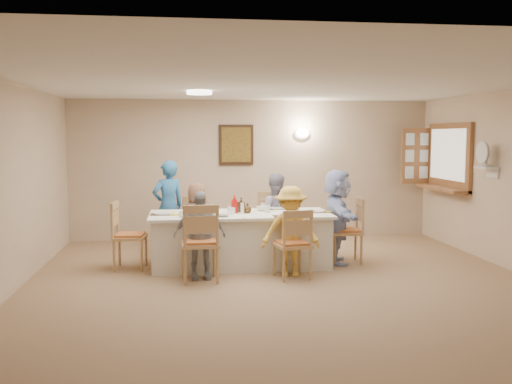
{
  "coord_description": "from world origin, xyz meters",
  "views": [
    {
      "loc": [
        -1.22,
        -6.73,
        1.85
      ],
      "look_at": [
        -0.2,
        1.4,
        1.05
      ],
      "focal_mm": 40.0,
      "sensor_mm": 36.0,
      "label": 1
    }
  ],
  "objects": [
    {
      "name": "chair_front_left",
      "position": [
        -1.04,
        0.48,
        0.51
      ],
      "size": [
        0.51,
        0.51,
        1.02
      ],
      "primitive_type": null,
      "rotation": [
        0.0,
        0.0,
        3.19
      ],
      "color": "tan",
      "rests_on": "ground"
    },
    {
      "name": "fan_shelf",
      "position": [
        3.13,
        1.05,
        1.4
      ],
      "size": [
        0.22,
        0.36,
        0.03
      ],
      "primitive_type": "cube",
      "color": "white",
      "rests_on": "room_walls"
    },
    {
      "name": "plate_br",
      "position": [
        0.16,
        1.7,
        0.77
      ],
      "size": [
        0.25,
        0.25,
        0.02
      ],
      "primitive_type": "cylinder",
      "color": "white",
      "rests_on": "dining_table"
    },
    {
      "name": "plate_fr",
      "position": [
        0.16,
        0.86,
        0.77
      ],
      "size": [
        0.25,
        0.25,
        0.02
      ],
      "primitive_type": "cylinder",
      "color": "white",
      "rests_on": "dining_table"
    },
    {
      "name": "bowl_b",
      "position": [
        -0.08,
        1.52,
        0.79
      ],
      "size": [
        0.34,
        0.34,
        0.06
      ],
      "primitive_type": "imported",
      "rotation": [
        0.0,
        0.0,
        0.35
      ],
      "color": "white",
      "rests_on": "dining_table"
    },
    {
      "name": "diner_front_left",
      "position": [
        -1.04,
        0.6,
        0.58
      ],
      "size": [
        0.73,
        0.41,
        1.15
      ],
      "primitive_type": "imported",
      "rotation": [
        0.0,
        0.0,
        0.09
      ],
      "color": "#9FA1A6",
      "rests_on": "ground"
    },
    {
      "name": "teacup_b",
      "position": [
        -0.04,
        1.83,
        0.8
      ],
      "size": [
        0.08,
        0.08,
        0.08
      ],
      "primitive_type": "imported",
      "rotation": [
        0.0,
        0.0,
        -0.01
      ],
      "color": "white",
      "rests_on": "dining_table"
    },
    {
      "name": "chair_left_end",
      "position": [
        -1.99,
        1.28,
        0.48
      ],
      "size": [
        0.5,
        0.5,
        0.96
      ],
      "primitive_type": null,
      "rotation": [
        0.0,
        0.0,
        1.48
      ],
      "color": "tan",
      "rests_on": "ground"
    },
    {
      "name": "chair_right_end",
      "position": [
        1.11,
        1.28,
        0.48
      ],
      "size": [
        0.5,
        0.5,
        0.97
      ],
      "primitive_type": null,
      "rotation": [
        0.0,
        0.0,
        -1.65
      ],
      "color": "tan",
      "rests_on": "ground"
    },
    {
      "name": "shutter_door",
      "position": [
        2.95,
        3.16,
        1.5
      ],
      "size": [
        0.55,
        0.04,
        1.0
      ],
      "primitive_type": "cube",
      "color": "brown",
      "rests_on": "room_walls"
    },
    {
      "name": "napkin_le",
      "position": [
        -1.36,
        1.23,
        0.77
      ],
      "size": [
        0.15,
        0.15,
        0.01
      ],
      "primitive_type": "cube",
      "color": "yellow",
      "rests_on": "dining_table"
    },
    {
      "name": "condiment_malt",
      "position": [
        -0.34,
        1.29,
        0.83
      ],
      "size": [
        0.15,
        0.15,
        0.14
      ],
      "primitive_type": "imported",
      "rotation": [
        0.0,
        0.0,
        -0.19
      ],
      "color": "#3E2B10",
      "rests_on": "dining_table"
    },
    {
      "name": "napkin_fr",
      "position": [
        0.34,
        0.81,
        0.77
      ],
      "size": [
        0.15,
        0.15,
        0.01
      ],
      "primitive_type": "cube",
      "color": "yellow",
      "rests_on": "dining_table"
    },
    {
      "name": "wall_picture",
      "position": [
        -0.3,
        3.46,
        1.7
      ],
      "size": [
        0.62,
        0.05,
        0.72
      ],
      "color": "#382113",
      "rests_on": "room_walls"
    },
    {
      "name": "desk_fan",
      "position": [
        3.1,
        1.05,
        1.55
      ],
      "size": [
        0.3,
        0.3,
        0.28
      ],
      "primitive_type": null,
      "color": "#A5A5A8",
      "rests_on": "fan_shelf"
    },
    {
      "name": "hatch_sill",
      "position": [
        3.09,
        2.4,
        0.97
      ],
      "size": [
        0.3,
        1.5,
        0.05
      ],
      "primitive_type": "cube",
      "color": "brown",
      "rests_on": "room_walls"
    },
    {
      "name": "napkin_bl",
      "position": [
        -0.86,
        1.65,
        0.77
      ],
      "size": [
        0.15,
        0.15,
        0.01
      ],
      "primitive_type": "cube",
      "color": "yellow",
      "rests_on": "dining_table"
    },
    {
      "name": "placemat_re",
      "position": [
        0.68,
        1.28,
        0.76
      ],
      "size": [
        0.37,
        0.28,
        0.01
      ],
      "primitive_type": "cube",
      "color": "#472B19",
      "rests_on": "dining_table"
    },
    {
      "name": "chair_back_right",
      "position": [
        0.16,
        2.08,
        0.49
      ],
      "size": [
        0.49,
        0.49,
        0.98
      ],
      "primitive_type": null,
      "rotation": [
        0.0,
        0.0,
        0.05
      ],
      "color": "tan",
      "rests_on": "ground"
    },
    {
      "name": "napkin_fl",
      "position": [
        -0.86,
        0.81,
        0.77
      ],
      "size": [
        0.14,
        0.14,
        0.01
      ],
      "primitive_type": "cube",
      "color": "yellow",
      "rests_on": "dining_table"
    },
    {
      "name": "condiment_brown",
      "position": [
        -0.42,
        1.38,
        0.87
      ],
      "size": [
        0.13,
        0.13,
        0.21
      ],
      "primitive_type": "imported",
      "rotation": [
        0.0,
        0.0,
        0.16
      ],
      "color": "#3E2B10",
      "rests_on": "dining_table"
    },
    {
      "name": "ceiling_light",
      "position": [
        -1.0,
        1.5,
        2.47
      ],
      "size": [
        0.36,
        0.36,
        0.05
      ],
      "primitive_type": "cylinder",
      "color": "white",
      "rests_on": "room_walls"
    },
    {
      "name": "chair_back_left",
      "position": [
        -1.04,
        2.08,
        0.46
      ],
      "size": [
        0.5,
        0.5,
        0.92
      ],
      "primitive_type": null,
      "rotation": [
        0.0,
        0.0,
        0.14
      ],
      "color": "tan",
      "rests_on": "ground"
    },
    {
      "name": "bowl_a",
      "position": [
        -0.72,
        1.0,
        0.79
      ],
      "size": [
        0.38,
        0.38,
        0.06
      ],
      "primitive_type": "imported",
      "rotation": [
        0.0,
        0.0,
        -0.36
      ],
      "color": "white",
      "rests_on": "dining_table"
    },
    {
      "name": "diner_back_left",
      "position": [
        -1.04,
        1.96,
        0.58
      ],
      "size": [
        0.58,
        0.4,
        1.15
      ],
      "primitive_type": "imported",
      "rotation": [
        0.0,
        0.0,
        3.11
      ],
      "color": "brown",
      "rests_on": "ground"
    },
    {
      "name": "diner_front_right",
      "position": [
        0.16,
        0.6,
        0.6
      ],
      "size": [
        0.84,
        0.56,
        1.2
      ],
      "primitive_type": "imported",
      "rotation": [
        0.0,
        0.0,
        -0.07
      ],
      "color": "#F1BF47",
      "rests_on": "ground"
    },
    {
      "name": "drinking_glass",
      "position": [
        -0.59,
        1.33,
        0.82
      ],
      "size": [
        0.06,
        0.06,
        0.09
      ],
      "primitive_type": "cylinder",
      "color": "silver",
      "rests_on": "dining_table"
    },
    {
      "name": "condiment_ketchup",
      "position": [
        -0.52,
        1.32,
        0.89
      ],
      "size": [
        0.15,
        0.15,
        0.26
      ],
      "primitive_type": "imported",
      "rotation": [
        0.0,
        0.0,
        -0.24
      ],
      "color": "red",
      "rests_on": "dining_table"
    },
    {
      "name": "caregiver",
      "position": [
        -1.49,
        2.43,
        0.73
      ],
      "size": [
        0.82,
        0.79,
        1.47
      ],
      "primitive_type": "imported",
      "rotation": [
        0.0,
        0.0,
        3.61
      ],
      "color": "teal",
      "rests_on": "ground"
    },
    {
      "name": "chair_front_right",
      "position": [
        0.16,
        0.48,
        0.46
      ],
      "size": [
        0.52,
        0.52,
        0.93
      ],
      "primitive_type": null,
      "rotation": [
        0.0,
        0.0,
        3.33
      ],
      "color": "tan",
      "rests_on": "ground"
    },
    {
      "name": "plate_bl",
      "position": [
        -1.04,
        1.7,
        0.77
      ],
      "size": [
        0.24,
        0.24,
        0.01
      ],
      "primitive_type": "cylinder",
      "color": "white",
      "rests_on": "dining_table"
    },
    {
      "name": "serving_hatch",
      "position": [
        3.21,
        2.4,
        1.5
      ],
      "size": [
        0.06,
        1.5,
        1.15
      ],
      "primitive_type": "cube",
      "color": "brown",
      "rests_on": "room_walls"
    },
    {
      "name": "napkin_br",
      "position": [
        0.34,
        1.65,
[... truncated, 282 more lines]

